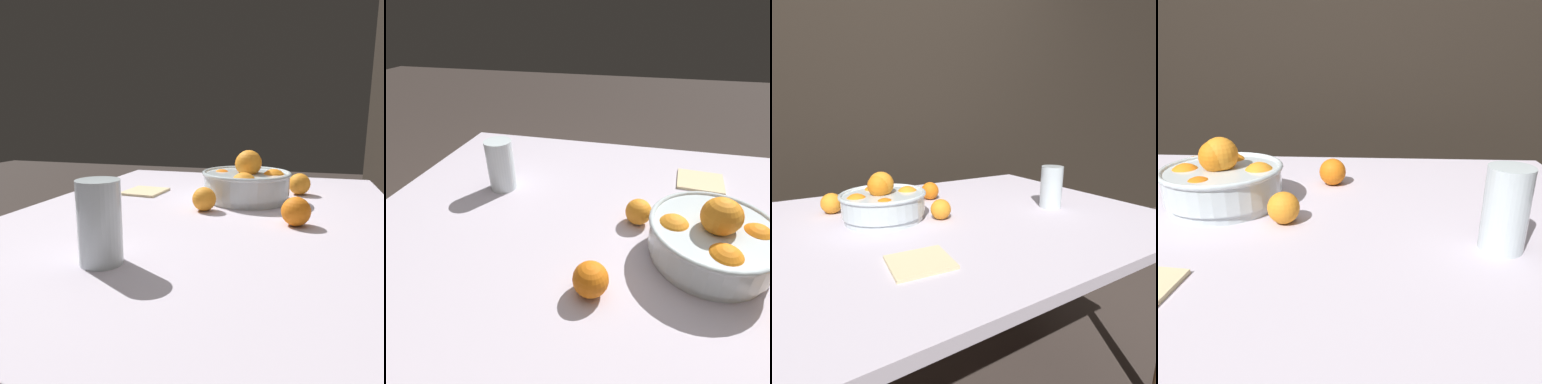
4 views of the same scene
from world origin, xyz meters
The scene contains 7 objects.
dining_table centered at (0.00, 0.00, 0.69)m, with size 1.42×1.05×0.76m.
fruit_bowl centered at (-0.19, 0.08, 0.82)m, with size 0.28×0.28×0.16m.
juice_glass centered at (0.40, -0.10, 0.83)m, with size 0.08×0.08×0.16m.
orange_loose_near_bowl centered at (-0.33, 0.25, 0.80)m, with size 0.07×0.07×0.07m, color orange.
orange_loose_front centered at (-0.03, -0.01, 0.79)m, with size 0.07×0.07×0.07m, color orange.
orange_loose_aside centered at (0.05, 0.24, 0.80)m, with size 0.07×0.07×0.07m, color orange.
napkin centered at (-0.21, -0.28, 0.76)m, with size 0.14×0.13×0.01m, color beige.
Camera 1 is at (0.98, 0.25, 1.03)m, focal length 35.00 mm.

